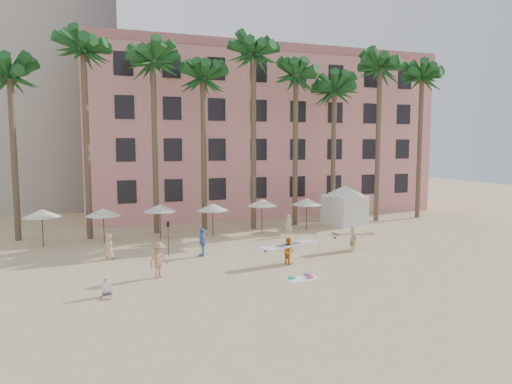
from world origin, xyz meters
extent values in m
plane|color=#D1B789|center=(0.00, 0.00, 0.00)|extent=(120.00, 120.00, 0.00)
cube|color=#DD8786|center=(7.00, 26.00, 8.00)|extent=(35.00, 14.00, 16.00)
cylinder|color=brown|center=(-15.00, 15.50, 6.00)|extent=(0.44, 0.44, 12.00)
cylinder|color=brown|center=(-10.00, 14.50, 7.00)|extent=(0.44, 0.44, 14.00)
cylinder|color=brown|center=(-5.00, 15.00, 6.75)|extent=(0.44, 0.44, 13.50)
cylinder|color=brown|center=(-1.00, 15.50, 6.25)|extent=(0.44, 0.44, 12.50)
cylinder|color=brown|center=(3.00, 14.50, 7.25)|extent=(0.44, 0.44, 14.50)
cylinder|color=brown|center=(7.00, 15.00, 6.50)|extent=(0.44, 0.44, 13.00)
cylinder|color=brown|center=(11.00, 15.50, 6.00)|extent=(0.44, 0.44, 12.00)
cylinder|color=brown|center=(15.00, 14.50, 7.00)|extent=(0.44, 0.44, 14.00)
cylinder|color=brown|center=(20.00, 15.00, 6.75)|extent=(0.44, 0.44, 13.50)
cylinder|color=#332B23|center=(-13.00, 12.50, 1.25)|extent=(0.07, 0.07, 2.50)
cone|color=silver|center=(-13.00, 12.50, 2.35)|extent=(2.50, 2.50, 0.55)
cylinder|color=#332B23|center=(-9.00, 12.40, 1.20)|extent=(0.07, 0.07, 2.40)
cone|color=silver|center=(-9.00, 12.40, 2.25)|extent=(2.50, 2.50, 0.55)
cylinder|color=#332B23|center=(-5.00, 12.60, 1.25)|extent=(0.07, 0.07, 2.50)
cone|color=silver|center=(-5.00, 12.60, 2.35)|extent=(2.50, 2.50, 0.55)
cylinder|color=#332B23|center=(-1.00, 12.50, 1.20)|extent=(0.07, 0.07, 2.40)
cone|color=silver|center=(-1.00, 12.50, 2.25)|extent=(2.50, 2.50, 0.55)
cylinder|color=#332B23|center=(3.00, 12.40, 1.30)|extent=(0.07, 0.07, 2.60)
cone|color=silver|center=(3.00, 12.40, 2.45)|extent=(2.50, 2.50, 0.55)
cylinder|color=#332B23|center=(7.00, 12.60, 1.25)|extent=(0.07, 0.07, 2.50)
cone|color=silver|center=(7.00, 12.60, 2.35)|extent=(2.50, 2.50, 0.55)
cube|color=silver|center=(11.20, 13.68, 1.30)|extent=(3.62, 3.62, 2.60)
cone|color=silver|center=(11.20, 13.68, 3.05)|extent=(5.43, 5.43, 0.90)
cube|color=white|center=(0.73, -0.19, 0.01)|extent=(1.96, 1.34, 0.02)
cube|color=teal|center=(0.20, -0.09, 0.07)|extent=(0.34, 0.31, 0.10)
cube|color=#E03E6E|center=(1.16, -0.30, 0.08)|extent=(0.32, 0.27, 0.12)
cube|color=purple|center=(1.25, 0.23, 0.06)|extent=(0.32, 0.35, 0.08)
imported|color=tan|center=(6.75, 4.78, 0.80)|extent=(0.45, 0.63, 1.61)
cube|color=beige|center=(6.75, 4.78, 1.13)|extent=(3.05, 1.14, 0.36)
imported|color=orange|center=(1.29, 2.90, 0.78)|extent=(0.75, 0.87, 1.57)
cube|color=white|center=(1.29, 2.90, 1.10)|extent=(3.25, 1.28, 0.32)
imported|color=#5482C4|center=(-3.16, 6.36, 0.91)|extent=(0.63, 1.13, 1.82)
imported|color=#BDB5A7|center=(4.42, 10.32, 0.86)|extent=(0.75, 0.71, 1.72)
imported|color=tan|center=(-6.33, 2.40, 0.96)|extent=(1.42, 1.30, 1.91)
imported|color=tan|center=(-8.74, 7.39, 0.80)|extent=(0.69, 0.89, 1.61)
cylinder|color=black|center=(-5.19, 6.98, 1.05)|extent=(0.04, 0.04, 2.10)
cube|color=black|center=(-5.19, 6.98, 2.05)|extent=(0.18, 0.03, 0.35)
cube|color=#3F3F4C|center=(-9.00, 0.11, 0.11)|extent=(0.42, 0.39, 0.22)
cube|color=tan|center=(-9.00, -0.21, 0.06)|extent=(0.37, 0.42, 0.11)
cube|color=white|center=(-9.00, 0.16, 0.46)|extent=(0.41, 0.24, 0.51)
sphere|color=tan|center=(-9.00, 0.16, 0.83)|extent=(0.22, 0.22, 0.22)
camera|label=1|loc=(-9.08, -21.52, 6.96)|focal=32.00mm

